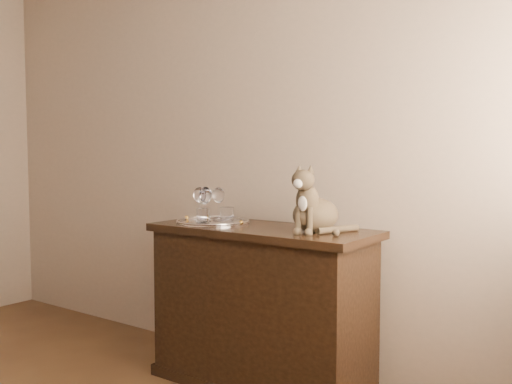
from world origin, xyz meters
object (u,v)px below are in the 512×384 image
wine_glass_a (205,205)px  wine_glass_b (218,204)px  cat (316,198)px  sideboard (262,307)px  tray (213,223)px  wine_glass_c (200,204)px  wine_glass_d (205,204)px  tumbler_b (203,216)px  tumbler_c (227,215)px

wine_glass_a → wine_glass_b: bearing=30.5°
cat → sideboard: bearing=179.9°
wine_glass_a → cat: 0.72m
tray → wine_glass_c: (-0.10, -0.00, 0.10)m
wine_glass_a → wine_glass_d: 0.04m
tray → wine_glass_b: bearing=107.6°
wine_glass_c → tumbler_b: (0.09, -0.08, -0.05)m
tray → cat: 0.65m
wine_glass_d → cat: size_ratio=0.57×
tumbler_b → sideboard: bearing=19.2°
wine_glass_d → tumbler_c: size_ratio=2.26×
wine_glass_c → wine_glass_b: bearing=47.5°
wine_glass_c → cat: 0.72m
wine_glass_c → wine_glass_d: 0.04m
wine_glass_a → tumbler_c: bearing=-6.4°
wine_glass_b → sideboard: bearing=-7.9°
wine_glass_b → cat: cat is taller
tray → wine_glass_d: size_ratio=2.10×
wine_glass_d → cat: (0.68, 0.03, 0.06)m
tray → tumbler_b: 0.09m
sideboard → wine_glass_d: (-0.37, -0.02, 0.53)m
sideboard → wine_glass_a: size_ratio=7.11×
wine_glass_a → cat: size_ratio=0.51×
sideboard → tumbler_b: size_ratio=15.09×
wine_glass_a → tumbler_c: wine_glass_a is taller
wine_glass_d → cat: bearing=2.6°
wine_glass_a → wine_glass_b: 0.08m
wine_glass_c → tumbler_c: wine_glass_c is taller
sideboard → wine_glass_d: bearing=-176.5°
tray → wine_glass_c: 0.14m
sideboard → wine_glass_d: size_ratio=6.29×
tray → wine_glass_a: size_ratio=2.37×
tray → cat: (0.62, 0.04, 0.16)m
wine_glass_a → cat: bearing=0.2°
wine_glass_c → tumbler_b: wine_glass_c is taller
cat → wine_glass_c: bearing=-178.6°
wine_glass_a → wine_glass_b: size_ratio=0.92×
sideboard → wine_glass_a: bearing=179.1°
wine_glass_a → sideboard: bearing=-0.9°
wine_glass_b → tumbler_b: (0.02, -0.15, -0.05)m
tray → wine_glass_a: (-0.09, 0.04, 0.09)m
wine_glass_a → wine_glass_c: 0.04m
sideboard → tumbler_c: (-0.22, -0.01, 0.48)m
wine_glass_c → tumbler_c: size_ratio=2.22×
wine_glass_d → tumbler_c: 0.15m
tumbler_b → cat: 0.65m
wine_glass_a → tumbler_b: (0.09, -0.11, -0.04)m
tray → wine_glass_c: wine_glass_c is taller
tumbler_b → wine_glass_b: bearing=97.6°
tray → tumbler_c: tumbler_c is taller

